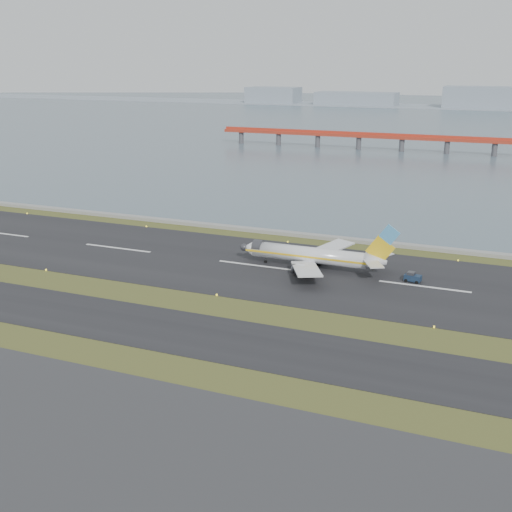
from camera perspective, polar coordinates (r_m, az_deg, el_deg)
name	(u,v)px	position (r m, az deg, el deg)	size (l,w,h in m)	color
ground	(201,308)	(130.34, -4.94, -4.63)	(1000.00, 1000.00, 0.00)	#364A1A
apron_strip	(2,457)	(90.49, -21.65, -16.27)	(1000.00, 50.00, 0.10)	#323234
taxiway_strip	(171,330)	(120.62, -7.55, -6.53)	(1000.00, 18.00, 0.10)	black
runway_strip	(257,266)	(155.98, 0.07, -0.87)	(1000.00, 45.00, 0.10)	black
seawall	(297,234)	(182.85, 3.63, 1.93)	(1000.00, 2.50, 1.00)	gray
bay_water	(451,120)	(572.22, 16.93, 11.47)	(1400.00, 800.00, 1.30)	#4E636F
red_pier	(448,140)	(361.55, 16.66, 9.84)	(260.00, 5.00, 10.20)	#B4331E
far_shoreline	(482,102)	(729.88, 19.41, 12.77)	(1400.00, 80.00, 60.50)	#8894A0
airliner	(315,256)	(153.03, 5.23, 0.04)	(38.52, 32.89, 12.80)	silver
pushback_tug	(413,277)	(148.68, 13.74, -1.85)	(3.90, 2.65, 2.32)	#16263D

